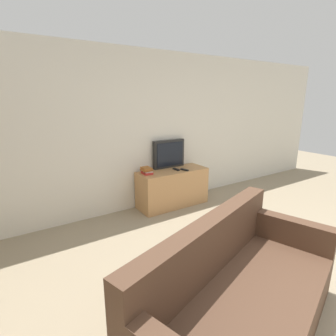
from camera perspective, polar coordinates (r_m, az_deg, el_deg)
name	(u,v)px	position (r m, az deg, el deg)	size (l,w,h in m)	color
ground_plane	(321,312)	(2.98, 30.39, -25.49)	(14.00, 14.00, 0.00)	gray
wall_back	(150,131)	(4.49, -3.83, 8.00)	(9.00, 0.06, 2.60)	silver
tv_stand	(173,188)	(4.61, 0.99, -4.31)	(1.24, 0.47, 0.64)	tan
television	(169,154)	(4.64, 0.19, 3.11)	(0.61, 0.09, 0.49)	black
couch	(241,301)	(2.37, 15.61, -26.12)	(2.13, 1.43, 0.90)	#4C3323
book_stack	(147,171)	(4.28, -4.63, -0.58)	(0.17, 0.22, 0.11)	#B72D28
remote_on_stand	(176,169)	(4.52, 1.79, -0.29)	(0.05, 0.15, 0.02)	black
remote_secondary	(184,170)	(4.50, 3.59, -0.38)	(0.08, 0.16, 0.02)	black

